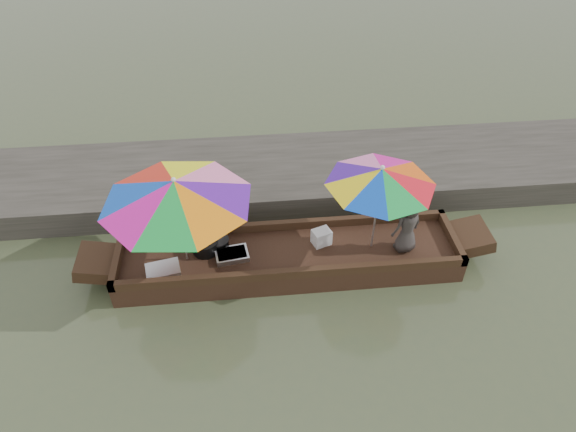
{
  "coord_description": "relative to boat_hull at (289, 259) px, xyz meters",
  "views": [
    {
      "loc": [
        -0.59,
        -5.79,
        6.03
      ],
      "look_at": [
        0.0,
        0.1,
        1.0
      ],
      "focal_mm": 32.0,
      "sensor_mm": 36.0,
      "label": 1
    }
  ],
  "objects": [
    {
      "name": "umbrella_bow",
      "position": [
        -1.59,
        0.0,
        0.95
      ],
      "size": [
        2.75,
        2.75,
        1.55
      ],
      "primitive_type": null,
      "rotation": [
        0.0,
        0.0,
        0.29
      ],
      "color": "pink",
      "rests_on": "boat_hull"
    },
    {
      "name": "water",
      "position": [
        0.0,
        0.0,
        -0.17
      ],
      "size": [
        80.0,
        80.0,
        0.0
      ],
      "primitive_type": "plane",
      "color": "#444E34",
      "rests_on": "ground"
    },
    {
      "name": "umbrella_stern",
      "position": [
        1.33,
        0.0,
        0.95
      ],
      "size": [
        1.78,
        1.78,
        1.55
      ],
      "primitive_type": null,
      "rotation": [
        0.0,
        0.0,
        -0.1
      ],
      "color": "#FF590C",
      "rests_on": "boat_hull"
    },
    {
      "name": "supply_bag",
      "position": [
        0.54,
        0.14,
        0.3
      ],
      "size": [
        0.34,
        0.3,
        0.26
      ],
      "primitive_type": "cube",
      "rotation": [
        0.0,
        0.0,
        0.35
      ],
      "color": "silver",
      "rests_on": "boat_hull"
    },
    {
      "name": "dock",
      "position": [
        0.0,
        2.2,
        0.08
      ],
      "size": [
        22.0,
        2.2,
        0.5
      ],
      "primitive_type": "cube",
      "color": "#2D2B26",
      "rests_on": "ground"
    },
    {
      "name": "tray_crayfish",
      "position": [
        -0.89,
        -0.04,
        0.22
      ],
      "size": [
        0.55,
        0.42,
        0.09
      ],
      "primitive_type": "cube",
      "rotation": [
        0.0,
        0.0,
        0.14
      ],
      "color": "silver",
      "rests_on": "boat_hull"
    },
    {
      "name": "cooking_pot",
      "position": [
        -1.3,
        0.14,
        0.28
      ],
      "size": [
        0.41,
        0.41,
        0.21
      ],
      "primitive_type": "cylinder",
      "color": "black",
      "rests_on": "boat_hull"
    },
    {
      "name": "vendor",
      "position": [
        1.82,
        -0.11,
        0.66
      ],
      "size": [
        0.55,
        0.45,
        0.97
      ],
      "primitive_type": "imported",
      "rotation": [
        0.0,
        0.0,
        3.49
      ],
      "color": "#35302E",
      "rests_on": "boat_hull"
    },
    {
      "name": "charcoal_grill",
      "position": [
        -1.1,
        0.21,
        0.25
      ],
      "size": [
        0.32,
        0.32,
        0.15
      ],
      "primitive_type": "cylinder",
      "color": "black",
      "rests_on": "boat_hull"
    },
    {
      "name": "boat_hull",
      "position": [
        0.0,
        0.0,
        0.0
      ],
      "size": [
        5.39,
        1.2,
        0.35
      ],
      "primitive_type": "cube",
      "color": "black",
      "rests_on": "water"
    },
    {
      "name": "tray_scallop",
      "position": [
        -1.94,
        -0.23,
        0.21
      ],
      "size": [
        0.57,
        0.44,
        0.06
      ],
      "primitive_type": "cube",
      "rotation": [
        0.0,
        0.0,
        0.2
      ],
      "color": "silver",
      "rests_on": "boat_hull"
    }
  ]
}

